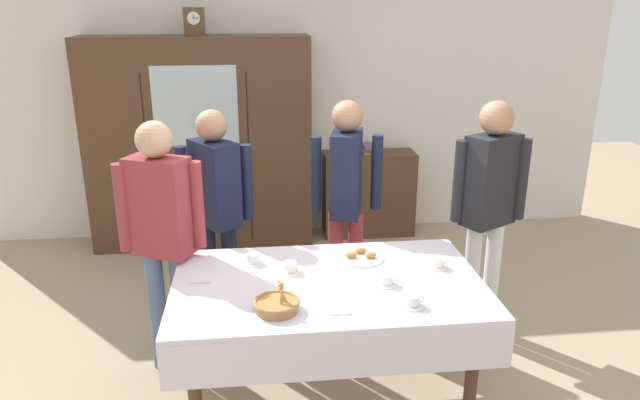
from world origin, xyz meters
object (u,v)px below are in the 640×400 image
object	(u,v)px
book_stack	(370,149)
tea_cup_mid_left	(290,268)
person_behind_table_left	(162,225)
bookshelf_low	(369,194)
tea_cup_far_left	(386,280)
tea_cup_mid_right	(253,259)
pastry_plate	(361,257)
spoon_far_right	(344,314)
person_near_right_end	(346,189)
dining_table	(329,300)
tea_cup_near_right	(438,263)
person_beside_shelf	(489,197)
person_behind_table_right	(216,199)
bread_basket	(277,305)
wall_cabinet	(200,144)
tea_cup_back_edge	(413,301)
mantel_clock	(194,21)
spoon_center	(203,283)

from	to	relation	value
book_stack	tea_cup_mid_left	distance (m)	2.64
person_behind_table_left	bookshelf_low	bearing A→B (deg)	51.61
tea_cup_far_left	tea_cup_mid_right	bearing A→B (deg)	153.96
pastry_plate	spoon_far_right	distance (m)	0.69
pastry_plate	person_near_right_end	size ratio (longest dim) A/B	0.17
dining_table	tea_cup_near_right	bearing A→B (deg)	12.04
tea_cup_far_left	person_near_right_end	size ratio (longest dim) A/B	0.08
dining_table	person_beside_shelf	world-z (taller)	person_beside_shelf
person_behind_table_left	person_behind_table_right	bearing A→B (deg)	59.80
tea_cup_far_left	person_beside_shelf	world-z (taller)	person_beside_shelf
book_stack	bread_basket	distance (m)	3.09
wall_cabinet	bread_basket	bearing A→B (deg)	-78.12
wall_cabinet	tea_cup_far_left	size ratio (longest dim) A/B	16.00
tea_cup_far_left	person_behind_table_left	bearing A→B (deg)	157.76
book_stack	wall_cabinet	bearing A→B (deg)	-178.24
tea_cup_near_right	person_beside_shelf	distance (m)	0.78
book_stack	tea_cup_back_edge	xyz separation A→B (m)	(-0.34, -2.94, -0.09)
spoon_far_right	person_behind_table_right	xyz separation A→B (m)	(-0.70, 1.34, 0.19)
bread_basket	person_beside_shelf	world-z (taller)	person_beside_shelf
dining_table	pastry_plate	bearing A→B (deg)	53.25
mantel_clock	book_stack	world-z (taller)	mantel_clock
spoon_center	spoon_far_right	xyz separation A→B (m)	(0.73, -0.43, 0.00)
tea_cup_back_edge	person_near_right_end	size ratio (longest dim) A/B	0.08
tea_cup_near_right	bread_basket	distance (m)	1.05
bookshelf_low	person_beside_shelf	distance (m)	2.09
mantel_clock	spoon_center	distance (m)	2.84
wall_cabinet	tea_cup_far_left	xyz separation A→B (m)	(1.22, -2.63, -0.19)
tea_cup_mid_right	spoon_far_right	world-z (taller)	tea_cup_mid_right
tea_cup_back_edge	person_behind_table_right	bearing A→B (deg)	129.74
mantel_clock	spoon_center	xyz separation A→B (m)	(0.18, -2.50, -1.33)
tea_cup_back_edge	tea_cup_mid_left	xyz separation A→B (m)	(-0.61, 0.47, 0.00)
wall_cabinet	spoon_far_right	world-z (taller)	wall_cabinet
tea_cup_far_left	spoon_far_right	distance (m)	0.42
person_near_right_end	spoon_center	bearing A→B (deg)	-134.87
bookshelf_low	tea_cup_mid_right	size ratio (longest dim) A/B	7.00
wall_cabinet	bookshelf_low	xyz separation A→B (m)	(1.64, 0.05, -0.57)
tea_cup_near_right	spoon_far_right	world-z (taller)	tea_cup_near_right
person_near_right_end	tea_cup_mid_left	bearing A→B (deg)	-117.80
person_behind_table_right	person_beside_shelf	distance (m)	1.88
tea_cup_back_edge	tea_cup_far_left	size ratio (longest dim) A/B	1.00
dining_table	tea_cup_far_left	bearing A→B (deg)	-7.08
bookshelf_low	bread_basket	bearing A→B (deg)	-109.79
person_near_right_end	person_behind_table_left	distance (m)	1.35
pastry_plate	tea_cup_near_right	bearing A→B (deg)	-22.34
dining_table	person_beside_shelf	xyz separation A→B (m)	(1.18, 0.69, 0.34)
bread_basket	dining_table	bearing A→B (deg)	41.33
person_behind_table_right	person_near_right_end	world-z (taller)	person_near_right_end
mantel_clock	pastry_plate	bearing A→B (deg)	-63.76
spoon_far_right	person_behind_table_right	world-z (taller)	person_behind_table_right
spoon_far_right	person_behind_table_left	xyz separation A→B (m)	(-1.00, 0.83, 0.21)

